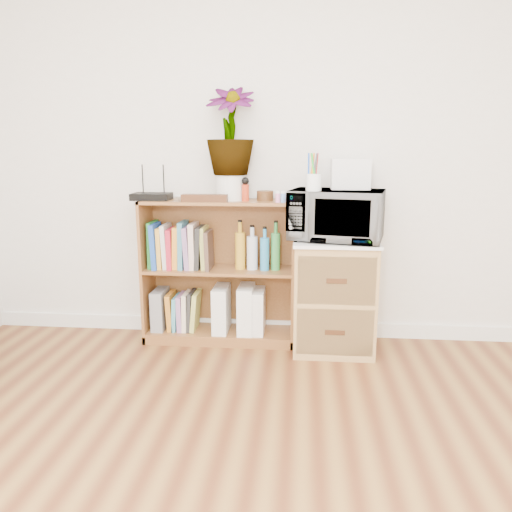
# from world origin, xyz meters

# --- Properties ---
(skirting_board) EXTENTS (4.00, 0.02, 0.10)m
(skirting_board) POSITION_xyz_m (0.00, 2.24, 0.05)
(skirting_board) COLOR white
(skirting_board) RESTS_ON ground
(bookshelf) EXTENTS (1.00, 0.30, 0.95)m
(bookshelf) POSITION_xyz_m (-0.35, 2.10, 0.47)
(bookshelf) COLOR brown
(bookshelf) RESTS_ON ground
(wicker_unit) EXTENTS (0.50, 0.45, 0.70)m
(wicker_unit) POSITION_xyz_m (0.40, 2.02, 0.35)
(wicker_unit) COLOR #9E7542
(wicker_unit) RESTS_ON ground
(microwave) EXTENTS (0.62, 0.49, 0.31)m
(microwave) POSITION_xyz_m (0.40, 2.02, 0.87)
(microwave) COLOR white
(microwave) RESTS_ON wicker_unit
(pen_cup) EXTENTS (0.09, 0.09, 0.10)m
(pen_cup) POSITION_xyz_m (0.25, 1.92, 1.08)
(pen_cup) COLOR white
(pen_cup) RESTS_ON microwave
(small_appliance) EXTENTS (0.23, 0.20, 0.19)m
(small_appliance) POSITION_xyz_m (0.48, 2.10, 1.12)
(small_appliance) COLOR white
(small_appliance) RESTS_ON microwave
(router) EXTENTS (0.24, 0.17, 0.04)m
(router) POSITION_xyz_m (-0.78, 2.08, 0.97)
(router) COLOR black
(router) RESTS_ON bookshelf
(white_bowl) EXTENTS (0.13, 0.13, 0.03)m
(white_bowl) POSITION_xyz_m (-0.56, 2.07, 0.97)
(white_bowl) COLOR silver
(white_bowl) RESTS_ON bookshelf
(plant_pot) EXTENTS (0.19, 0.19, 0.16)m
(plant_pot) POSITION_xyz_m (-0.27, 2.12, 1.03)
(plant_pot) COLOR silver
(plant_pot) RESTS_ON bookshelf
(potted_plant) EXTENTS (0.31, 0.31, 0.55)m
(potted_plant) POSITION_xyz_m (-0.27, 2.12, 1.38)
(potted_plant) COLOR #2A692A
(potted_plant) RESTS_ON plant_pot
(trinket_box) EXTENTS (0.29, 0.07, 0.05)m
(trinket_box) POSITION_xyz_m (-0.42, 2.00, 0.97)
(trinket_box) COLOR #37210F
(trinket_box) RESTS_ON bookshelf
(kokeshi_doll) EXTENTS (0.05, 0.05, 0.10)m
(kokeshi_doll) POSITION_xyz_m (-0.17, 2.06, 1.00)
(kokeshi_doll) COLOR #B13015
(kokeshi_doll) RESTS_ON bookshelf
(wooden_bowl) EXTENTS (0.11, 0.11, 0.06)m
(wooden_bowl) POSITION_xyz_m (-0.05, 2.11, 0.98)
(wooden_bowl) COLOR #3B2510
(wooden_bowl) RESTS_ON bookshelf
(paint_jars) EXTENTS (0.12, 0.04, 0.06)m
(paint_jars) POSITION_xyz_m (0.07, 2.01, 0.98)
(paint_jars) COLOR pink
(paint_jars) RESTS_ON bookshelf
(file_box) EXTENTS (0.08, 0.22, 0.27)m
(file_box) POSITION_xyz_m (-0.76, 2.10, 0.20)
(file_box) COLOR gray
(file_box) RESTS_ON bookshelf
(magazine_holder_left) EXTENTS (0.10, 0.24, 0.31)m
(magazine_holder_left) POSITION_xyz_m (-0.34, 2.09, 0.22)
(magazine_holder_left) COLOR silver
(magazine_holder_left) RESTS_ON bookshelf
(magazine_holder_mid) EXTENTS (0.10, 0.25, 0.31)m
(magazine_holder_mid) POSITION_xyz_m (-0.17, 2.09, 0.23)
(magazine_holder_mid) COLOR white
(magazine_holder_mid) RESTS_ON bookshelf
(magazine_holder_right) EXTENTS (0.09, 0.23, 0.29)m
(magazine_holder_right) POSITION_xyz_m (-0.09, 2.09, 0.22)
(magazine_holder_right) COLOR white
(magazine_holder_right) RESTS_ON bookshelf
(cookbooks) EXTENTS (0.41, 0.20, 0.31)m
(cookbooks) POSITION_xyz_m (-0.61, 2.10, 0.64)
(cookbooks) COLOR #207A2D
(cookbooks) RESTS_ON bookshelf
(liquor_bottles) EXTENTS (0.30, 0.07, 0.31)m
(liquor_bottles) POSITION_xyz_m (-0.10, 2.10, 0.65)
(liquor_bottles) COLOR #BD8D23
(liquor_bottles) RESTS_ON bookshelf
(lower_books) EXTENTS (0.22, 0.19, 0.26)m
(lower_books) POSITION_xyz_m (-0.60, 2.10, 0.20)
(lower_books) COLOR #BD7421
(lower_books) RESTS_ON bookshelf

